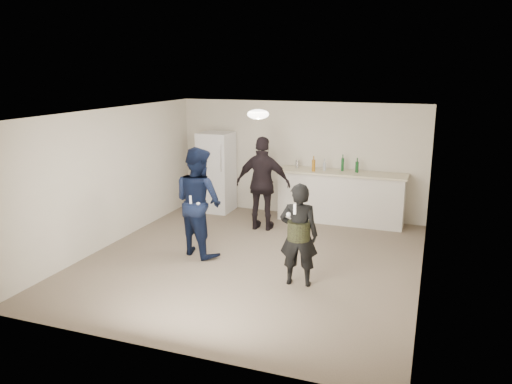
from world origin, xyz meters
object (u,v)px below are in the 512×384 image
(fridge, at_px, (216,172))
(shaker, at_px, (297,164))
(man, at_px, (198,202))
(spectator, at_px, (263,184))
(woman, at_px, (299,235))
(counter, at_px, (340,198))

(fridge, height_order, shaker, fridge)
(man, height_order, spectator, man)
(woman, bearing_deg, shaker, -81.39)
(fridge, xyz_separation_m, spectator, (1.44, -0.93, 0.04))
(woman, bearing_deg, fridge, -56.48)
(man, xyz_separation_m, woman, (1.97, -0.66, -0.16))
(counter, height_order, man, man)
(shaker, height_order, man, man)
(shaker, xyz_separation_m, woman, (0.97, -3.45, -0.39))
(man, xyz_separation_m, spectator, (0.60, 1.69, -0.00))
(shaker, relative_size, woman, 0.11)
(man, bearing_deg, fridge, -48.04)
(woman, bearing_deg, counter, -97.27)
(fridge, relative_size, man, 0.95)
(man, relative_size, woman, 1.21)
(shaker, bearing_deg, counter, -5.65)
(fridge, bearing_deg, man, -72.11)
(counter, distance_m, man, 3.37)
(man, bearing_deg, shaker, -85.61)
(counter, bearing_deg, woman, -90.12)
(counter, distance_m, woman, 3.36)
(man, distance_m, spectator, 1.79)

